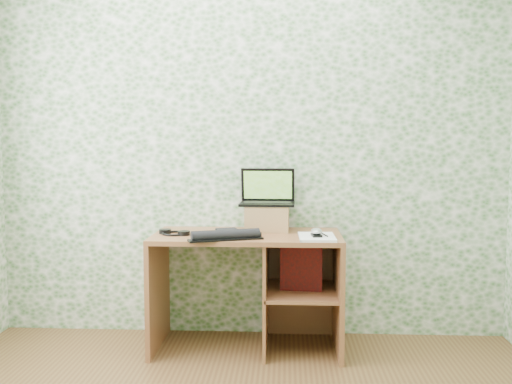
# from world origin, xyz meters

# --- Properties ---
(wall_back) EXTENTS (3.50, 0.00, 3.50)m
(wall_back) POSITION_xyz_m (0.00, 1.75, 1.30)
(wall_back) COLOR white
(wall_back) RESTS_ON ground
(desk) EXTENTS (1.20, 0.60, 0.75)m
(desk) POSITION_xyz_m (0.08, 1.47, 0.48)
(desk) COLOR brown
(desk) RESTS_ON floor
(riser) EXTENTS (0.29, 0.25, 0.17)m
(riser) POSITION_xyz_m (0.12, 1.58, 0.84)
(riser) COLOR #A07548
(riser) RESTS_ON desk
(laptop) EXTENTS (0.37, 0.26, 0.24)m
(laptop) POSITION_xyz_m (0.12, 1.62, 0.98)
(laptop) COLOR black
(laptop) RESTS_ON riser
(keyboard) EXTENTS (0.46, 0.36, 0.06)m
(keyboard) POSITION_xyz_m (-0.11, 1.26, 0.77)
(keyboard) COLOR black
(keyboard) RESTS_ON desk
(headphones) EXTENTS (0.21, 0.21, 0.03)m
(headphones) POSITION_xyz_m (-0.46, 1.40, 0.76)
(headphones) COLOR black
(headphones) RESTS_ON desk
(notepad) EXTENTS (0.22, 0.32, 0.01)m
(notepad) POSITION_xyz_m (0.44, 1.30, 0.76)
(notepad) COLOR white
(notepad) RESTS_ON desk
(mouse) EXTENTS (0.08, 0.12, 0.04)m
(mouse) POSITION_xyz_m (0.44, 1.29, 0.78)
(mouse) COLOR #B8B8BA
(mouse) RESTS_ON notepad
(pen) EXTENTS (0.04, 0.13, 0.01)m
(pen) POSITION_xyz_m (0.49, 1.33, 0.77)
(pen) COLOR black
(pen) RESTS_ON notepad
(red_box) EXTENTS (0.27, 0.11, 0.32)m
(red_box) POSITION_xyz_m (0.35, 1.44, 0.55)
(red_box) COLOR maroon
(red_box) RESTS_ON desk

